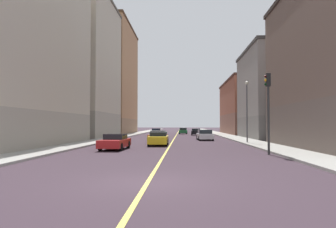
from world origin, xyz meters
name	(u,v)px	position (x,y,z in m)	size (l,w,h in m)	color
ground_plane	(148,183)	(0.00, 0.00, 0.00)	(400.00, 400.00, 0.00)	#372932
sidewalk_left	(224,135)	(8.91, 49.00, 0.07)	(2.91, 168.00, 0.15)	#9E9B93
sidewalk_right	(130,135)	(-8.91, 49.00, 0.07)	(2.91, 168.00, 0.15)	#9E9B93
lane_center_stripe	(176,135)	(0.00, 49.00, 0.01)	(0.16, 154.00, 0.01)	#E5D14C
building_left_mid	(280,94)	(15.30, 35.02, 6.44)	(10.16, 15.20, 12.87)	slate
building_left_far	(250,108)	(15.30, 56.15, 5.60)	(10.16, 22.86, 11.19)	brown
building_right_corner	(3,17)	(-15.30, 17.04, 11.96)	(10.16, 22.18, 23.91)	#9D9688
building_right_midblock	(80,68)	(-15.30, 39.05, 11.21)	(10.16, 17.59, 22.40)	#9D9688
building_right_distant	(109,80)	(-15.30, 59.24, 12.12)	(10.16, 21.28, 24.22)	#8F6B4F
traffic_light_left_near	(268,101)	(7.04, 10.64, 3.61)	(0.40, 0.32, 5.52)	#2D2D2D
street_lamp_left_near	(247,105)	(8.06, 22.82, 4.14)	(0.36, 0.36, 6.50)	#4C4C51
car_white	(205,135)	(4.10, 30.19, 0.67)	(2.06, 4.44, 1.36)	white
car_black	(196,132)	(3.75, 49.56, 0.63)	(1.92, 4.43, 1.25)	black
car_blue	(156,132)	(-3.85, 49.56, 0.63)	(1.86, 3.98, 1.28)	#23389E
car_green	(183,131)	(1.33, 57.46, 0.64)	(1.85, 4.59, 1.30)	#1E6B38
car_red	(115,142)	(-4.27, 14.44, 0.62)	(1.96, 4.50, 1.27)	red
car_orange	(158,136)	(-1.72, 26.62, 0.64)	(2.05, 4.58, 1.32)	orange
car_yellow	(158,139)	(-1.12, 19.55, 0.65)	(1.88, 4.21, 1.32)	gold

